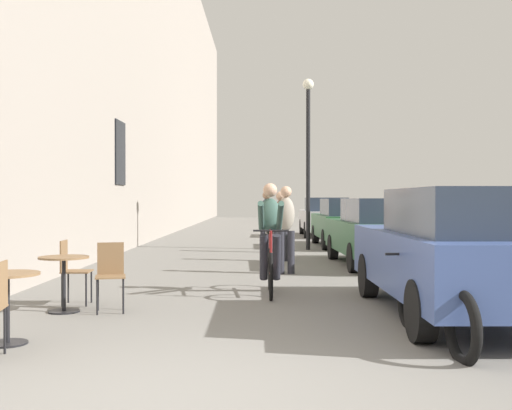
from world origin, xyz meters
TOP-DOWN VIEW (x-y plane):
  - ground_plane at (0.00, 0.00)m, footprint 88.00×88.00m
  - building_facade_left at (-3.45, 14.00)m, footprint 0.54×68.00m
  - cafe_table_near at (-1.96, 1.69)m, footprint 0.64×0.64m
  - cafe_table_mid at (-1.95, 3.47)m, footprint 0.64×0.64m
  - cafe_chair_mid_toward_street at (-2.03, 4.04)m, footprint 0.40×0.40m
  - cafe_chair_mid_toward_wall at (-1.37, 3.54)m, footprint 0.45×0.45m
  - cyclist_on_bicycle at (0.73, 5.14)m, footprint 0.52×1.76m
  - pedestrian_near at (1.07, 7.61)m, footprint 0.36×0.27m
  - pedestrian_mid at (1.04, 10.09)m, footprint 0.34×0.24m
  - pedestrian_far at (0.73, 12.51)m, footprint 0.37×0.28m
  - street_lamp at (1.93, 13.39)m, footprint 0.32×0.32m
  - parked_car_nearest at (3.05, 3.15)m, footprint 1.94×4.49m
  - parked_car_second at (3.15, 9.07)m, footprint 1.88×4.20m
  - parked_car_third at (3.16, 14.48)m, footprint 1.81×4.15m
  - parked_car_fourth at (3.06, 19.87)m, footprint 1.80×4.23m
  - parked_motorcycle at (2.35, 1.77)m, footprint 0.62×2.14m

SIDE VIEW (x-z plane):
  - ground_plane at x=0.00m, z-range 0.00..0.00m
  - parked_motorcycle at x=2.35m, z-range -0.05..0.86m
  - cafe_chair_mid_toward_street at x=-2.03m, z-range 0.07..0.96m
  - cafe_chair_mid_toward_wall at x=-1.37m, z-range 0.07..0.96m
  - cafe_table_near at x=-1.96m, z-range 0.16..0.88m
  - cafe_table_mid at x=-1.95m, z-range 0.16..0.88m
  - parked_car_third at x=3.16m, z-range 0.03..1.49m
  - parked_car_second at x=3.15m, z-range 0.03..1.50m
  - parked_car_fourth at x=3.06m, z-range 0.03..1.53m
  - cyclist_on_bicycle at x=0.73m, z-range -0.06..1.68m
  - parked_car_nearest at x=3.05m, z-range 0.03..1.62m
  - pedestrian_mid at x=1.04m, z-range 0.10..1.74m
  - pedestrian_far at x=0.73m, z-range 0.11..1.78m
  - pedestrian_near at x=1.07m, z-range 0.11..1.82m
  - street_lamp at x=1.93m, z-range 0.66..5.56m
  - building_facade_left at x=-3.45m, z-range 0.00..13.80m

